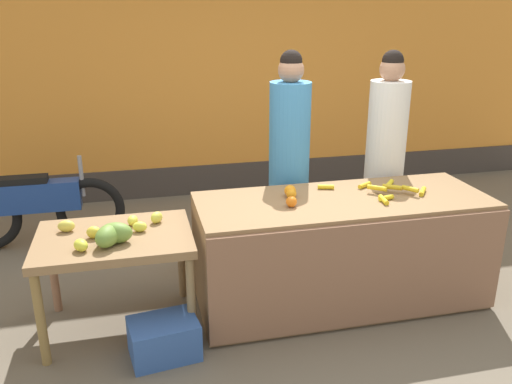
# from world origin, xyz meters

# --- Properties ---
(ground_plane) EXTENTS (24.00, 24.00, 0.00)m
(ground_plane) POSITION_xyz_m (0.00, 0.00, 0.00)
(ground_plane) COLOR #665B4C
(market_wall_back) EXTENTS (8.33, 0.23, 3.46)m
(market_wall_back) POSITION_xyz_m (0.00, 2.85, 1.70)
(market_wall_back) COLOR orange
(market_wall_back) RESTS_ON ground
(fruit_stall_counter) EXTENTS (2.19, 0.85, 0.85)m
(fruit_stall_counter) POSITION_xyz_m (0.36, -0.01, 0.42)
(fruit_stall_counter) COLOR olive
(fruit_stall_counter) RESTS_ON ground
(side_table_wooden) EXTENTS (1.05, 0.76, 0.72)m
(side_table_wooden) POSITION_xyz_m (-1.32, 0.00, 0.63)
(side_table_wooden) COLOR olive
(side_table_wooden) RESTS_ON ground
(banana_bunch_pile) EXTENTS (0.81, 0.48, 0.07)m
(banana_bunch_pile) POSITION_xyz_m (0.70, 0.04, 0.88)
(banana_bunch_pile) COLOR gold
(banana_bunch_pile) RESTS_ON fruit_stall_counter
(orange_pile) EXTENTS (0.14, 0.30, 0.09)m
(orange_pile) POSITION_xyz_m (-0.04, 0.06, 0.89)
(orange_pile) COLOR orange
(orange_pile) RESTS_ON fruit_stall_counter
(mango_papaya_pile) EXTENTS (0.74, 0.51, 0.14)m
(mango_papaya_pile) POSITION_xyz_m (-1.33, -0.09, 0.78)
(mango_papaya_pile) COLOR yellow
(mango_papaya_pile) RESTS_ON side_table_wooden
(vendor_woman_blue_shirt) EXTENTS (0.34, 0.34, 1.88)m
(vendor_woman_blue_shirt) POSITION_xyz_m (0.13, 0.66, 0.95)
(vendor_woman_blue_shirt) COLOR #33333D
(vendor_woman_blue_shirt) RESTS_ON ground
(vendor_woman_white_shirt) EXTENTS (0.34, 0.34, 1.86)m
(vendor_woman_white_shirt) POSITION_xyz_m (0.99, 0.64, 0.94)
(vendor_woman_white_shirt) COLOR #33333D
(vendor_woman_white_shirt) RESTS_ON ground
(parked_motorcycle) EXTENTS (1.60, 0.18, 0.88)m
(parked_motorcycle) POSITION_xyz_m (-2.07, 1.60, 0.40)
(parked_motorcycle) COLOR black
(parked_motorcycle) RESTS_ON ground
(produce_crate) EXTENTS (0.48, 0.38, 0.26)m
(produce_crate) POSITION_xyz_m (-1.04, -0.42, 0.13)
(produce_crate) COLOR #3359A5
(produce_crate) RESTS_ON ground
(produce_sack) EXTENTS (0.44, 0.40, 0.55)m
(produce_sack) POSITION_xyz_m (-0.54, 0.78, 0.27)
(produce_sack) COLOR tan
(produce_sack) RESTS_ON ground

